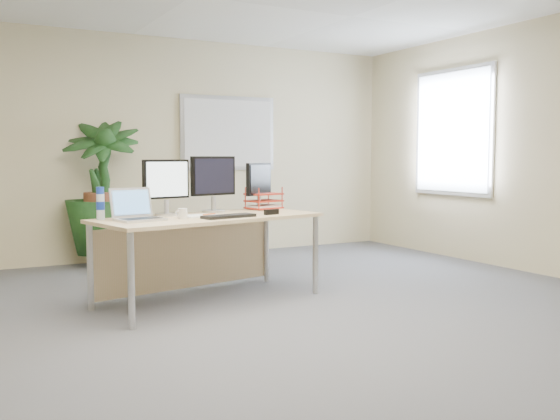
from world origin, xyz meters
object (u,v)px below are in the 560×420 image
desk (202,233)px  monitor_left (166,184)px  laptop (137,212)px  monitor_right (213,180)px  floor_plant (102,201)px

desk → monitor_left: (-0.29, 0.10, 0.43)m
laptop → desk: bearing=14.2°
monitor_left → laptop: bearing=-142.0°
monitor_left → laptop: size_ratio=1.16×
monitor_left → monitor_right: 0.48m
floor_plant → monitor_right: size_ratio=2.95×
desk → laptop: bearing=-165.8°
floor_plant → monitor_right: floor_plant is taller
monitor_left → monitor_right: bearing=11.6°
monitor_left → laptop: 0.47m
laptop → monitor_left: bearing=38.0°
floor_plant → monitor_right: (0.58, -1.91, 0.28)m
monitor_right → laptop: (-0.80, -0.36, -0.23)m
floor_plant → laptop: size_ratio=3.63×
monitor_left → laptop: (-0.33, -0.26, -0.21)m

